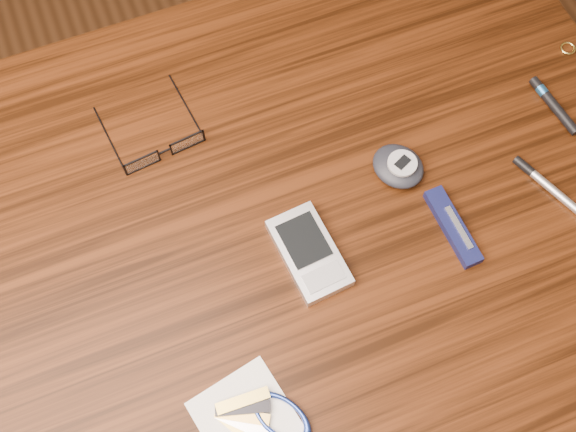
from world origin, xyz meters
The scene contains 10 objects.
ground centered at (0.00, 0.00, 0.00)m, with size 3.80×3.80×0.00m, color #472814.
desk centered at (0.00, 0.00, 0.65)m, with size 1.00×0.70×0.75m.
eyeglasses centered at (-0.06, 0.14, 0.76)m, with size 0.11×0.12×0.02m.
gold_ring centered at (0.47, 0.10, 0.75)m, with size 0.02×0.02×0.00m, color #ECD66B.
pda_phone centered at (0.05, -0.04, 0.76)m, with size 0.07×0.11×0.02m.
pedometer centered at (0.19, 0.02, 0.76)m, with size 0.08×0.08×0.03m.
notepad_keys centered at (-0.06, -0.19, 0.75)m, with size 0.13×0.12×0.01m.
pocket_knife centered at (0.22, -0.07, 0.76)m, with size 0.03×0.10×0.01m.
silver_pen centered at (0.35, -0.07, 0.75)m, with size 0.05×0.12×0.01m.
black_blue_pen centered at (0.41, 0.03, 0.76)m, with size 0.02×0.09×0.01m.
Camera 1 is at (-0.07, -0.30, 1.51)m, focal length 45.00 mm.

